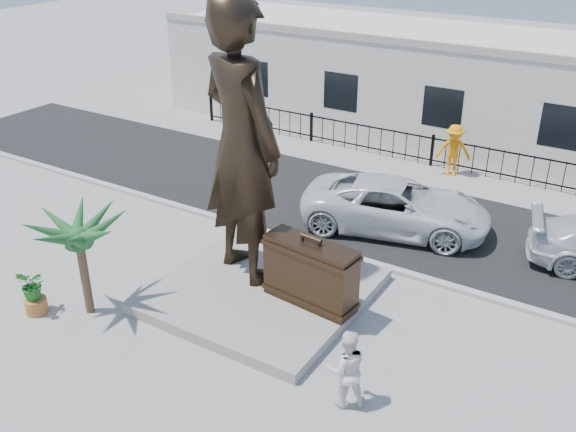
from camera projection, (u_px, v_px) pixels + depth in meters
name	position (u px, v px, depth m)	size (l,w,h in m)	color
ground	(245.00, 330.00, 15.82)	(100.00, 100.00, 0.00)	#9E9991
street	(380.00, 210.00, 21.91)	(40.00, 7.00, 0.01)	black
curb	(332.00, 252.00, 19.22)	(40.00, 0.25, 0.12)	#A5A399
far_sidewalk	(423.00, 172.00, 24.96)	(40.00, 2.50, 0.02)	#9E9991
plinth	(262.00, 291.00, 17.13)	(5.20, 5.20, 0.30)	gray
fence	(432.00, 152.00, 25.30)	(22.00, 0.10, 1.20)	black
building	(470.00, 88.00, 27.80)	(28.00, 7.00, 4.40)	silver
statue	(241.00, 144.00, 16.18)	(2.70, 1.77, 7.40)	black
suitcase	(310.00, 273.00, 16.02)	(2.43, 0.77, 1.71)	#322215
tourist	(347.00, 369.00, 13.14)	(0.88, 0.68, 1.80)	white
car_white	(396.00, 206.00, 20.30)	(2.71, 5.88, 1.63)	silver
worker	(453.00, 150.00, 24.26)	(1.29, 0.74, 2.00)	orange
palm_tree	(91.00, 311.00, 16.55)	(1.80, 1.80, 3.20)	#1D4F22
planter	(36.00, 306.00, 16.41)	(0.56, 0.56, 0.40)	#B36B2F
shrub	(32.00, 285.00, 16.14)	(0.74, 0.64, 0.83)	#1F601F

